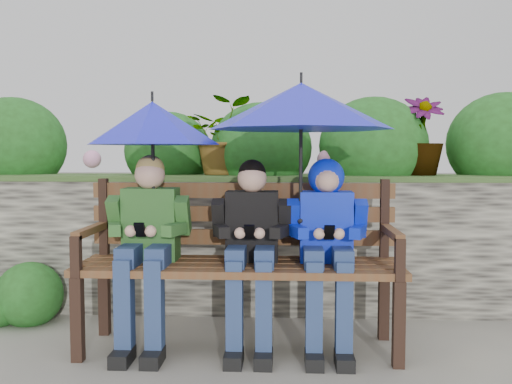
# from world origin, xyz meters

# --- Properties ---
(ground) EXTENTS (60.00, 60.00, 0.00)m
(ground) POSITION_xyz_m (0.00, 0.00, 0.00)
(ground) COLOR slate
(ground) RESTS_ON ground
(garden_backdrop) EXTENTS (8.00, 2.83, 1.71)m
(garden_backdrop) POSITION_xyz_m (0.02, 1.63, 0.59)
(garden_backdrop) COLOR #312E2B
(garden_backdrop) RESTS_ON ground
(park_bench) EXTENTS (1.96, 0.57, 1.03)m
(park_bench) POSITION_xyz_m (-0.09, -0.04, 0.59)
(park_bench) COLOR black
(park_bench) RESTS_ON ground
(boy_left) EXTENTS (0.50, 0.58, 1.19)m
(boy_left) POSITION_xyz_m (-0.65, -0.13, 0.68)
(boy_left) COLOR #235F20
(boy_left) RESTS_ON ground
(boy_middle) EXTENTS (0.48, 0.55, 1.16)m
(boy_middle) POSITION_xyz_m (-0.02, -0.13, 0.67)
(boy_middle) COLOR black
(boy_middle) RESTS_ON ground
(boy_right) EXTENTS (0.48, 0.58, 1.17)m
(boy_right) POSITION_xyz_m (0.44, -0.12, 0.71)
(boy_right) COLOR #1A20D5
(boy_right) RESTS_ON ground
(umbrella_left) EXTENTS (0.82, 0.82, 0.82)m
(umbrella_left) POSITION_xyz_m (-0.62, -0.09, 1.38)
(umbrella_left) COLOR #191EDB
(umbrella_left) RESTS_ON ground
(umbrella_right) EXTENTS (1.11, 1.11, 0.91)m
(umbrella_right) POSITION_xyz_m (0.28, -0.11, 1.48)
(umbrella_right) COLOR #191EDB
(umbrella_right) RESTS_ON ground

